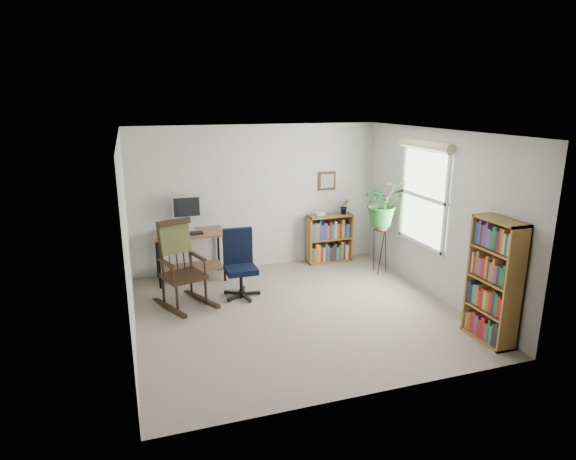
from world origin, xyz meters
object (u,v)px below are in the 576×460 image
object	(u,v)px
tall_bookshelf	(494,281)
desk	(190,256)
rocking_chair	(183,264)
office_chair	(241,264)
low_bookshelf	(329,238)

from	to	relation	value
tall_bookshelf	desk	bearing A→B (deg)	134.84
rocking_chair	tall_bookshelf	xyz separation A→B (m)	(3.34, -2.11, 0.13)
office_chair	rocking_chair	size ratio (longest dim) A/B	0.81
rocking_chair	tall_bookshelf	bearing A→B (deg)	-51.54
low_bookshelf	office_chair	bearing A→B (deg)	-149.69
office_chair	rocking_chair	distance (m)	0.83
rocking_chair	low_bookshelf	distance (m)	2.90
office_chair	tall_bookshelf	xyz separation A→B (m)	(2.52, -2.19, 0.24)
rocking_chair	low_bookshelf	world-z (taller)	rocking_chair
desk	office_chair	distance (m)	1.13
tall_bookshelf	office_chair	bearing A→B (deg)	139.03
desk	office_chair	bearing A→B (deg)	-57.68
desk	low_bookshelf	bearing A→B (deg)	2.82
tall_bookshelf	low_bookshelf	bearing A→B (deg)	101.90
desk	tall_bookshelf	bearing A→B (deg)	-45.16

